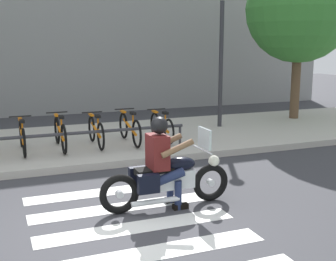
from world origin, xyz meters
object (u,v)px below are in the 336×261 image
bicycle_2 (60,133)px  street_lamp (221,47)px  rider (163,156)px  bicycle_5 (162,127)px  bicycle_1 (22,137)px  bicycle_3 (96,131)px  motorcycle (168,179)px  bike_rack (83,134)px  bicycle_4 (130,128)px  tree_near_rack (300,9)px

bicycle_2 → street_lamp: bearing=13.8°
rider → bicycle_5: rider is taller
bicycle_1 → bicycle_2: 0.81m
rider → bicycle_3: 3.85m
rider → street_lamp: street_lamp is taller
rider → street_lamp: size_ratio=0.37×
bicycle_1 → bicycle_2: (0.81, -0.00, 0.02)m
motorcycle → bicycle_1: size_ratio=1.28×
bicycle_2 → bicycle_5: 2.42m
bike_rack → bicycle_5: bearing=15.3°
bicycle_5 → street_lamp: size_ratio=0.41×
rider → bicycle_4: (0.63, 3.83, -0.31)m
bicycle_1 → bicycle_2: bearing=-0.0°
motorcycle → tree_near_rack: bearing=39.9°
bike_rack → tree_near_rack: (7.09, 2.09, 2.92)m
bicycle_3 → bicycle_2: bearing=-180.0°
motorcycle → rider: rider is taller
bicycle_3 → bicycle_5: (1.62, 0.00, -0.01)m
bicycle_4 → bike_rack: (-1.21, -0.55, 0.06)m
tree_near_rack → motorcycle: bearing=-140.1°
motorcycle → tree_near_rack: tree_near_rack is taller
bicycle_5 → street_lamp: (2.20, 1.13, 1.89)m
bicycle_5 → bike_rack: bicycle_5 is taller
bicycle_5 → tree_near_rack: (5.07, 1.53, 3.00)m
bicycle_3 → tree_near_rack: (6.68, 1.53, 3.00)m
bicycle_5 → tree_near_rack: bearing=16.8°
bicycle_2 → tree_near_rack: tree_near_rack is taller
bicycle_5 → bike_rack: size_ratio=0.34×
bicycle_1 → bike_rack: bicycle_1 is taller
bike_rack → street_lamp: street_lamp is taller
motorcycle → bicycle_2: 3.98m
rider → bike_rack: (-0.58, 3.28, -0.24)m
bicycle_3 → bike_rack: size_ratio=0.34×
bicycle_2 → bicycle_4: (1.62, 0.00, -0.00)m
bike_rack → rider: bearing=-79.9°
motorcycle → bicycle_4: motorcycle is taller
bicycle_4 → bicycle_1: bearing=180.0°
bicycle_4 → street_lamp: street_lamp is taller
motorcycle → bike_rack: 3.35m
rider → bicycle_3: bearing=92.6°
bike_rack → bicycle_4: bearing=24.6°
bicycle_4 → street_lamp: 3.72m
bicycle_1 → bicycle_3: size_ratio=1.04×
bicycle_1 → tree_near_rack: bearing=10.5°
rider → bicycle_5: 4.11m
bicycle_1 → bicycle_4: (2.42, -0.00, 0.01)m
bicycle_5 → bike_rack: bearing=-164.7°
tree_near_rack → bicycle_4: bearing=-165.4°
bicycle_4 → street_lamp: (3.01, 1.13, 1.88)m
motorcycle → bicycle_2: size_ratio=1.21×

